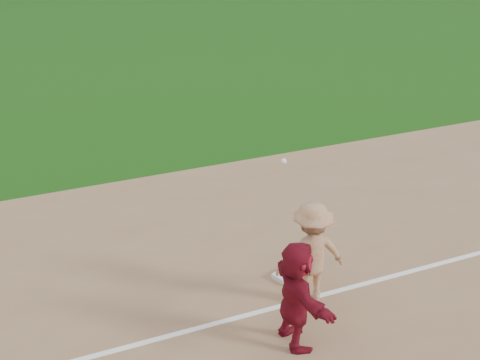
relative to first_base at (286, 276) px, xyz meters
name	(u,v)px	position (x,y,z in m)	size (l,w,h in m)	color
ground	(272,279)	(-0.22, 0.11, -0.06)	(160.00, 160.00, 0.00)	#16480D
foul_line	(293,303)	(-0.22, -0.69, -0.04)	(60.00, 0.10, 0.01)	white
first_base	(286,276)	(0.00, 0.00, 0.00)	(0.38, 0.38, 0.09)	silver
base_runner	(296,295)	(-0.64, -1.55, 0.84)	(1.63, 0.52, 1.76)	maroon
first_base_play	(311,254)	(0.08, -0.69, 0.87)	(1.24, 1.02, 2.42)	#949496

